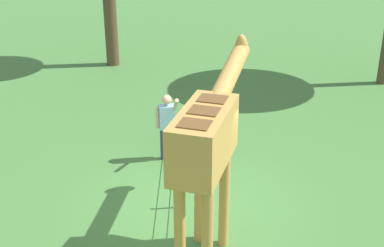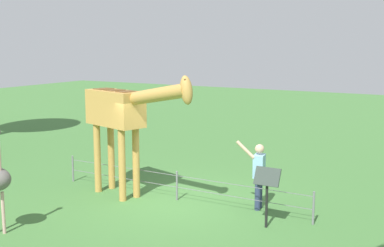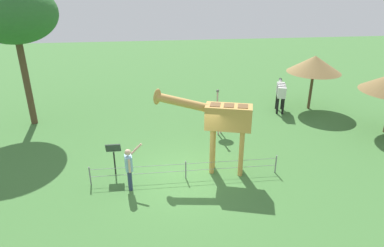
{
  "view_description": "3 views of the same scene",
  "coord_description": "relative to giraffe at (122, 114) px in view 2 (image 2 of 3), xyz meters",
  "views": [
    {
      "loc": [
        -8.8,
        -0.03,
        5.76
      ],
      "look_at": [
        0.32,
        0.02,
        1.67
      ],
      "focal_mm": 49.27,
      "sensor_mm": 36.0,
      "label": 1
    },
    {
      "loc": [
        6.38,
        -10.22,
        3.95
      ],
      "look_at": [
        0.69,
        -0.26,
        2.09
      ],
      "focal_mm": 46.72,
      "sensor_mm": 36.0,
      "label": 2
    },
    {
      "loc": [
        1.11,
        11.16,
        7.06
      ],
      "look_at": [
        -0.28,
        -0.21,
        2.09
      ],
      "focal_mm": 31.93,
      "sensor_mm": 36.0,
      "label": 3
    }
  ],
  "objects": [
    {
      "name": "giraffe",
      "position": [
        0.0,
        0.0,
        0.0
      ],
      "size": [
        3.7,
        1.51,
        3.27
      ],
      "color": "#C69347",
      "rests_on": "ground_plane"
    },
    {
      "name": "wire_fence",
      "position": [
        1.34,
        0.44,
        -1.77
      ],
      "size": [
        7.05,
        0.05,
        0.75
      ],
      "color": "slate",
      "rests_on": "ground_plane"
    },
    {
      "name": "visitor",
      "position": [
        3.38,
        0.83,
        -1.27
      ],
      "size": [
        0.67,
        0.57,
        1.68
      ],
      "color": "navy",
      "rests_on": "ground_plane"
    },
    {
      "name": "ground_plane",
      "position": [
        1.34,
        0.26,
        -2.17
      ],
      "size": [
        60.0,
        60.0,
        0.0
      ],
      "primitive_type": "plane",
      "color": "#427538"
    },
    {
      "name": "info_sign",
      "position": [
        4.0,
        -0.22,
        -1.22
      ],
      "size": [
        0.56,
        0.21,
        1.32
      ],
      "color": "black",
      "rests_on": "ground_plane"
    }
  ]
}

